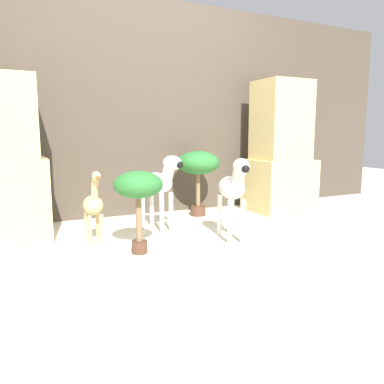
{
  "coord_description": "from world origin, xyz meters",
  "views": [
    {
      "loc": [
        -1.27,
        -2.3,
        0.83
      ],
      "look_at": [
        0.05,
        0.48,
        0.36
      ],
      "focal_mm": 35.0,
      "sensor_mm": 36.0,
      "label": 1
    }
  ],
  "objects_px": {
    "giraffe_figurine": "(94,204)",
    "potted_palm_back": "(138,188)",
    "zebra_left": "(160,182)",
    "potted_palm_front": "(198,165)",
    "zebra_right": "(233,187)"
  },
  "relations": [
    {
      "from": "giraffe_figurine",
      "to": "potted_palm_back",
      "type": "bearing_deg",
      "value": -54.85
    },
    {
      "from": "zebra_left",
      "to": "potted_palm_front",
      "type": "distance_m",
      "value": 0.72
    },
    {
      "from": "zebra_left",
      "to": "potted_palm_back",
      "type": "height_order",
      "value": "zebra_left"
    },
    {
      "from": "zebra_right",
      "to": "zebra_left",
      "type": "relative_size",
      "value": 1.0
    },
    {
      "from": "giraffe_figurine",
      "to": "potted_palm_front",
      "type": "relative_size",
      "value": 0.86
    },
    {
      "from": "potted_palm_front",
      "to": "potted_palm_back",
      "type": "distance_m",
      "value": 1.34
    },
    {
      "from": "zebra_right",
      "to": "potted_palm_back",
      "type": "height_order",
      "value": "zebra_right"
    },
    {
      "from": "potted_palm_front",
      "to": "potted_palm_back",
      "type": "bearing_deg",
      "value": -134.49
    },
    {
      "from": "potted_palm_front",
      "to": "zebra_right",
      "type": "bearing_deg",
      "value": -99.99
    },
    {
      "from": "zebra_right",
      "to": "potted_palm_back",
      "type": "bearing_deg",
      "value": 179.32
    },
    {
      "from": "zebra_right",
      "to": "potted_palm_front",
      "type": "distance_m",
      "value": 0.98
    },
    {
      "from": "zebra_left",
      "to": "potted_palm_front",
      "type": "relative_size",
      "value": 0.99
    },
    {
      "from": "potted_palm_back",
      "to": "zebra_right",
      "type": "bearing_deg",
      "value": -0.68
    },
    {
      "from": "zebra_right",
      "to": "zebra_left",
      "type": "height_order",
      "value": "same"
    },
    {
      "from": "zebra_right",
      "to": "potted_palm_back",
      "type": "xyz_separation_m",
      "value": [
        -0.77,
        0.01,
        0.04
      ]
    }
  ]
}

